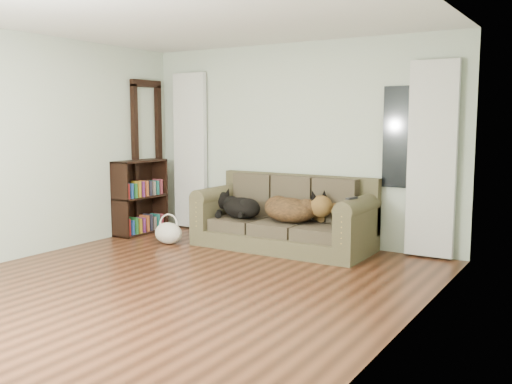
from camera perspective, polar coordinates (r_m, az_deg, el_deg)
The scene contains 15 objects.
floor at distance 5.69m, azimuth -8.06°, elevation -9.22°, with size 5.00×5.00×0.00m, color #341B0F.
ceiling at distance 5.55m, azimuth -8.55°, elevation 17.50°, with size 5.00×5.00×0.00m, color white.
wall_back at distance 7.55m, azimuth 4.00°, elevation 4.91°, with size 4.50×0.04×2.60m, color #B3C4A8.
wall_left at distance 7.12m, azimuth -22.37°, elevation 4.24°, with size 0.04×5.00×2.60m, color #B3C4A8.
wall_right at distance 4.38m, azimuth 14.95°, elevation 3.01°, with size 0.04×5.00×2.60m, color #B3C4A8.
curtain_left at distance 8.42m, azimuth -6.59°, elevation 4.09°, with size 0.55×0.08×2.25m, color silver.
curtain_right at distance 6.84m, azimuth 17.17°, elevation 3.10°, with size 0.55×0.08×2.25m, color silver.
window_pane at distance 6.97m, azimuth 14.56°, elevation 5.32°, with size 0.50×0.03×1.20m, color black.
door_casing at distance 8.47m, azimuth -10.80°, elevation 3.35°, with size 0.07×0.60×2.10m, color black.
sofa at distance 7.13m, azimuth 2.68°, elevation -2.09°, with size 2.21×0.96×0.90m, color #3C3321.
dog_black_lab at distance 7.36m, azimuth -1.71°, elevation -1.55°, with size 0.64×0.45×0.27m, color black.
dog_shepherd at distance 7.04m, azimuth 3.74°, elevation -1.89°, with size 0.75×0.53×0.33m, color black.
tv_remote at distance 6.49m, azimuth 9.57°, elevation -0.61°, with size 0.05×0.17×0.02m, color black.
tote_bag at distance 7.51m, azimuth -8.75°, elevation -3.95°, with size 0.39×0.30×0.28m, color beige.
bookshelf at distance 8.24m, azimuth -11.49°, elevation -0.62°, with size 0.31×0.83×1.04m, color black.
Camera 1 is at (3.50, -4.18, 1.60)m, focal length 40.00 mm.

